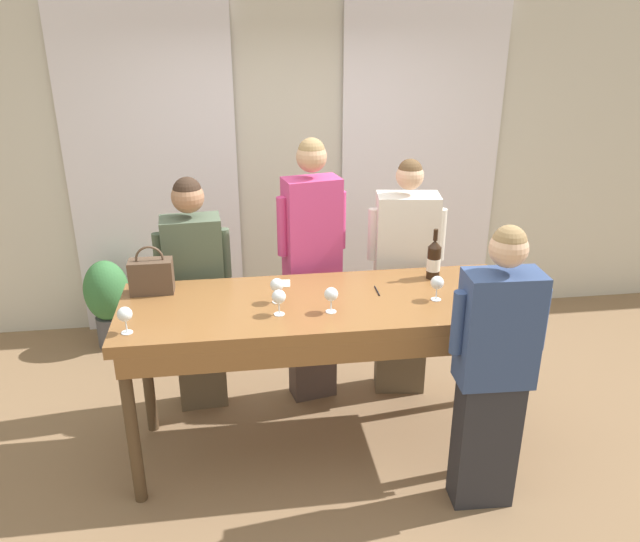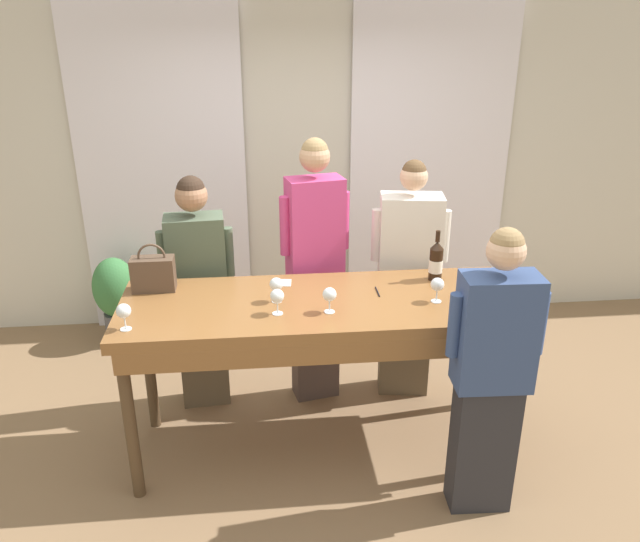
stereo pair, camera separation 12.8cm
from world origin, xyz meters
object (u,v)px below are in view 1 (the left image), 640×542
Objects in this scene: wine_glass_front_right at (279,297)px; guest_pink_top at (312,270)px; potted_plant at (107,298)px; guest_cream_sweater at (404,279)px; host_pouring at (494,370)px; wine_glass_center_left at (437,283)px; guest_olive_jacket at (196,293)px; tasting_bar at (322,317)px; wine_glass_front_mid at (331,295)px; wine_glass_center_right at (509,299)px; wine_glass_front_left at (125,315)px; wine_bottle at (434,260)px; wine_glass_center_mid at (277,286)px; handbag at (151,276)px.

guest_pink_top is (0.28, 0.76, -0.16)m from wine_glass_front_right.
guest_pink_top reaches higher than potted_plant.
guest_cream_sweater is 1.20m from host_pouring.
wine_glass_front_right is at bearing -175.91° from wine_glass_center_left.
potted_plant is (-0.78, 0.95, -0.42)m from guest_olive_jacket.
tasting_bar is 15.81× the size of wine_glass_front_mid.
host_pouring is at bearing -122.40° from wine_glass_center_right.
host_pouring reaches higher than wine_glass_front_mid.
potted_plant is (-0.48, 1.81, -0.71)m from wine_glass_front_left.
wine_glass_front_mid and wine_glass_center_right have the same top height.
guest_olive_jacket is (-1.42, 0.69, -0.29)m from wine_glass_center_left.
wine_bottle is 2.74m from potted_plant.
guest_olive_jacket is (-0.50, 0.60, -0.28)m from wine_glass_center_mid.
guest_pink_top reaches higher than wine_glass_front_mid.
wine_glass_center_mid is 0.09× the size of guest_cream_sweater.
wine_bottle is 2.18× the size of wine_glass_center_right.
wine_glass_center_left is 0.60m from host_pouring.
host_pouring is (-0.16, -0.25, -0.29)m from wine_glass_center_right.
guest_olive_jacket is at bearing 154.06° from wine_glass_center_left.
wine_glass_center_left is (0.92, 0.07, 0.00)m from wine_glass_front_right.
wine_glass_front_left is 0.08× the size of guest_pink_top.
host_pouring is (1.81, -0.84, -0.29)m from handbag.
handbag is 1.08m from guest_pink_top.
handbag is 2.00× the size of wine_glass_front_left.
handbag is 2.00× the size of wine_glass_front_right.
host_pouring is at bearing -28.86° from wine_glass_center_mid.
guest_olive_jacket reaches higher than wine_bottle.
wine_bottle is at bearing -27.49° from guest_pink_top.
wine_glass_front_left is 1.95m from guest_cream_sweater.
potted_plant is at bearing 129.77° from wine_glass_center_mid.
wine_glass_center_mid is (-0.29, 0.17, -0.00)m from wine_glass_front_mid.
guest_pink_top is (-0.96, 0.95, -0.16)m from wine_glass_center_right.
wine_glass_center_mid reaches higher than tasting_bar.
wine_glass_center_right is 0.08× the size of guest_pink_top.
handbag reaches higher than potted_plant.
wine_glass_center_right is (1.24, -0.19, 0.00)m from wine_glass_front_right.
wine_glass_front_mid is at bearing -47.46° from potted_plant.
wine_glass_front_mid is at bearing -151.08° from wine_bottle.
wine_glass_front_mid is (1.09, 0.10, 0.00)m from wine_glass_front_left.
wine_glass_center_left is 1.61m from guest_olive_jacket.
wine_glass_center_left is at bearing -90.40° from guest_cream_sweater.
handbag is 0.16× the size of guest_pink_top.
guest_cream_sweater is (0.00, 0.69, -0.27)m from wine_glass_center_left.
wine_glass_front_right is 1.20m from host_pouring.
wine_glass_front_left is at bearing -161.72° from wine_glass_center_mid.
host_pouring is (1.89, -0.33, -0.29)m from wine_glass_front_left.
wine_glass_center_left is (0.66, -0.07, 0.21)m from tasting_bar.
potted_plant is (-1.54, 1.57, -0.50)m from tasting_bar.
handbag reaches higher than wine_glass_center_left.
tasting_bar is at bearing 101.49° from wine_glass_front_mid.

